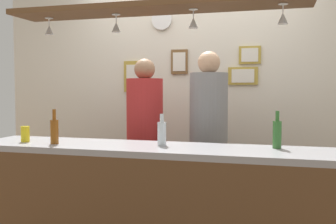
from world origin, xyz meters
TOP-DOWN VIEW (x-y plane):
  - back_wall at (0.00, 1.10)m, footprint 4.40×0.06m
  - bar_counter at (0.00, -0.50)m, footprint 2.70×0.55m
  - overhead_glass_rack at (0.00, -0.30)m, footprint 2.20×0.36m
  - hanging_wineglass_far_left at (-0.87, -0.26)m, footprint 0.07×0.07m
  - hanging_wineglass_left at (-0.30, -0.26)m, footprint 0.07×0.07m
  - hanging_wineglass_center_left at (0.29, -0.29)m, footprint 0.07×0.07m
  - hanging_wineglass_center at (0.90, -0.31)m, footprint 0.07×0.07m
  - person_left_red_shirt at (-0.32, 0.43)m, footprint 0.34×0.34m
  - person_middle_grey_shirt at (0.28, 0.43)m, footprint 0.34×0.34m
  - bottle_beer_green_import at (0.87, -0.23)m, footprint 0.06×0.06m
  - bottle_beer_amber_tall at (-0.73, -0.44)m, footprint 0.06×0.06m
  - bottle_soda_clear at (0.06, -0.30)m, footprint 0.06×0.06m
  - drink_can at (-1.01, -0.40)m, footprint 0.07×0.07m
  - picture_frame_lower_pair at (0.53, 1.06)m, footprint 0.30×0.02m
  - picture_frame_caricature at (-0.64, 1.06)m, footprint 0.26×0.02m
  - picture_frame_upper_small at (0.60, 1.06)m, footprint 0.22×0.02m
  - picture_frame_crest at (-0.14, 1.06)m, footprint 0.18×0.02m
  - wall_clock at (-0.33, 1.05)m, footprint 0.22×0.03m

SIDE VIEW (x-z plane):
  - bar_counter at x=0.00m, z-range 0.17..1.13m
  - person_left_red_shirt at x=-0.32m, z-range 0.17..1.82m
  - drink_can at x=-1.01m, z-range 0.96..1.08m
  - person_middle_grey_shirt at x=0.28m, z-range 0.18..1.88m
  - bottle_soda_clear at x=0.06m, z-range 0.94..1.17m
  - bottle_beer_amber_tall at x=-0.73m, z-range 0.93..1.19m
  - bottle_beer_green_import at x=0.87m, z-range 0.93..1.19m
  - back_wall at x=0.00m, z-range 0.00..2.60m
  - picture_frame_lower_pair at x=0.53m, z-range 1.41..1.59m
  - picture_frame_caricature at x=-0.64m, z-range 1.34..1.68m
  - picture_frame_crest at x=-0.14m, z-range 1.53..1.79m
  - picture_frame_upper_small at x=0.60m, z-range 1.62..1.80m
  - hanging_wineglass_far_left at x=-0.87m, z-range 1.77..1.90m
  - hanging_wineglass_left at x=-0.30m, z-range 1.77..1.90m
  - hanging_wineglass_center_left at x=0.29m, z-range 1.77..1.90m
  - hanging_wineglass_center at x=0.90m, z-range 1.77..1.90m
  - overhead_glass_rack at x=0.00m, z-range 1.93..1.97m
  - wall_clock at x=-0.33m, z-range 2.00..2.22m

